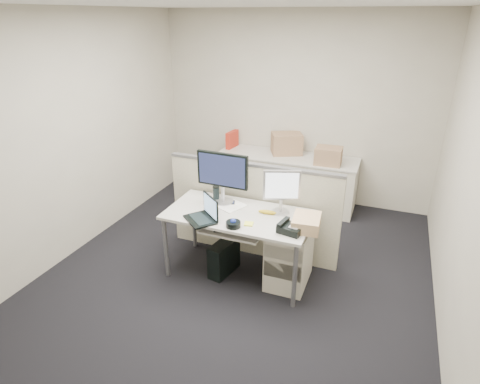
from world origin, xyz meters
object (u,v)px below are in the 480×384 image
at_px(desk, 238,219).
at_px(laptop, 200,210).
at_px(desk_phone, 291,229).
at_px(monitor_main, 223,178).

distance_m(desk, laptop, 0.45).
bearing_deg(desk, desk_phone, -16.70).
height_order(laptop, desk_phone, laptop).
bearing_deg(desk_phone, desk, 174.68).
bearing_deg(laptop, desk_phone, 46.24).
bearing_deg(desk, monitor_main, 144.25).
relative_size(monitor_main, desk_phone, 2.60).
bearing_deg(desk, laptop, -136.97).
relative_size(monitor_main, laptop, 1.78).
height_order(monitor_main, desk_phone, monitor_main).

